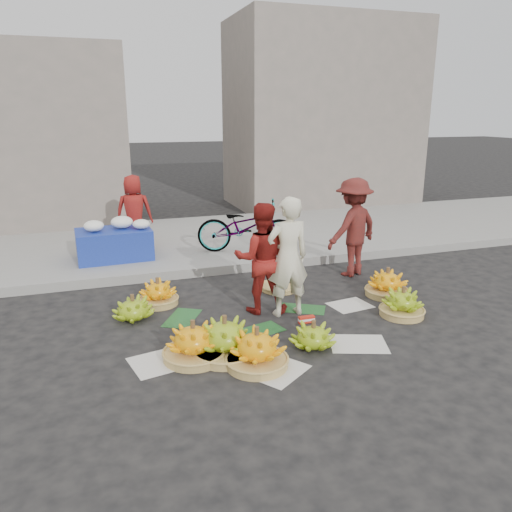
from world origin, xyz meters
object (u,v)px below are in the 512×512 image
object	(u,v)px
banana_bunch_4	(402,303)
bicycle	(247,226)
banana_bunch_0	(193,342)
flower_table	(115,242)
vendor_cream	(288,257)

from	to	relation	value
banana_bunch_4	bicycle	distance (m)	3.47
banana_bunch_4	bicycle	world-z (taller)	bicycle
banana_bunch_0	banana_bunch_4	size ratio (longest dim) A/B	1.21
flower_table	bicycle	size ratio (longest dim) A/B	0.72
banana_bunch_4	flower_table	size ratio (longest dim) A/B	0.46
banana_bunch_0	flower_table	world-z (taller)	flower_table
banana_bunch_0	flower_table	distance (m)	3.90
banana_bunch_0	bicycle	bearing A→B (deg)	64.03
vendor_cream	flower_table	distance (m)	3.63
banana_bunch_0	vendor_cream	distance (m)	1.77
flower_table	bicycle	distance (m)	2.34
banana_bunch_0	flower_table	xyz separation A→B (m)	(-0.58, 3.85, 0.22)
banana_bunch_0	bicycle	size ratio (longest dim) A/B	0.40
banana_bunch_0	bicycle	xyz separation A→B (m)	(1.74, 3.56, 0.40)
banana_bunch_4	vendor_cream	distance (m)	1.64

